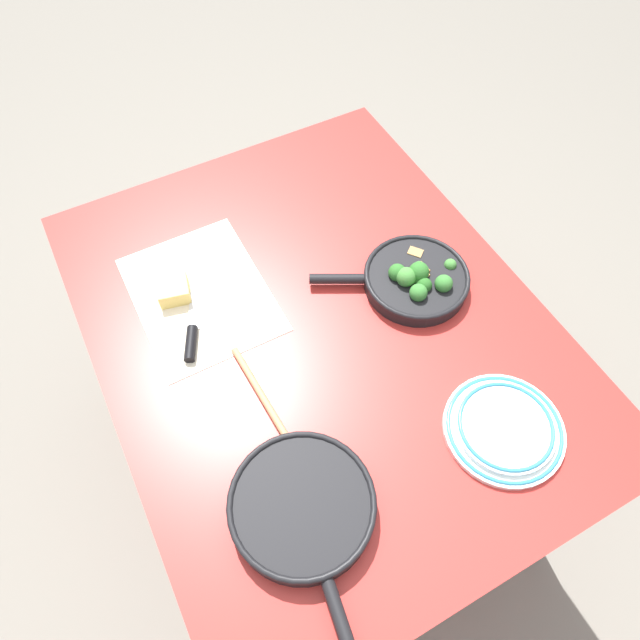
% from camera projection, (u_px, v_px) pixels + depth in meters
% --- Properties ---
extents(ground_plane, '(14.00, 14.00, 0.00)m').
position_uv_depth(ground_plane, '(320.00, 445.00, 1.91)').
color(ground_plane, slate).
extents(dining_table_red, '(1.25, 0.96, 0.75)m').
position_uv_depth(dining_table_red, '(320.00, 342.00, 1.35)').
color(dining_table_red, '#B72D28').
rests_on(dining_table_red, ground_plane).
extents(skillet_broccoli, '(0.25, 0.35, 0.08)m').
position_uv_depth(skillet_broccoli, '(415.00, 279.00, 1.32)').
color(skillet_broccoli, black).
rests_on(skillet_broccoli, dining_table_red).
extents(skillet_eggs, '(0.41, 0.27, 0.05)m').
position_uv_depth(skillet_eggs, '(303.00, 507.00, 1.04)').
color(skillet_eggs, black).
rests_on(skillet_eggs, dining_table_red).
extents(wooden_spoon, '(0.38, 0.05, 0.02)m').
position_uv_depth(wooden_spoon, '(286.00, 436.00, 1.13)').
color(wooden_spoon, tan).
rests_on(wooden_spoon, dining_table_red).
extents(parchment_sheet, '(0.38, 0.30, 0.00)m').
position_uv_depth(parchment_sheet, '(201.00, 294.00, 1.33)').
color(parchment_sheet, beige).
rests_on(parchment_sheet, dining_table_red).
extents(grater_knife, '(0.28, 0.15, 0.02)m').
position_uv_depth(grater_knife, '(194.00, 321.00, 1.28)').
color(grater_knife, silver).
rests_on(grater_knife, dining_table_red).
extents(cheese_block, '(0.09, 0.09, 0.04)m').
position_uv_depth(cheese_block, '(173.00, 289.00, 1.31)').
color(cheese_block, '#EACC66').
rests_on(cheese_block, dining_table_red).
extents(dinner_plate_stack, '(0.24, 0.24, 0.03)m').
position_uv_depth(dinner_plate_stack, '(505.00, 428.00, 1.14)').
color(dinner_plate_stack, white).
rests_on(dinner_plate_stack, dining_table_red).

